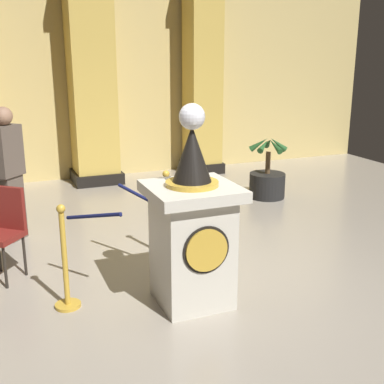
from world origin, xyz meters
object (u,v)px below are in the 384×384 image
cafe_chair_red (3,225)px  potted_palm_right (267,181)px  pedestal_clock (192,230)px  stanchion_near (167,227)px  stanchion_far (66,272)px  bystander_guest (9,171)px

cafe_chair_red → potted_palm_right: bearing=21.3°
pedestal_clock → stanchion_near: pedestal_clock is taller
stanchion_far → cafe_chair_red: (-0.48, 0.90, 0.23)m
pedestal_clock → stanchion_near: 1.17m
pedestal_clock → cafe_chair_red: pedestal_clock is taller
stanchion_near → potted_palm_right: (2.33, 1.70, -0.08)m
potted_palm_right → pedestal_clock: bearing=-131.2°
stanchion_far → bystander_guest: (-0.35, 2.04, 0.54)m
pedestal_clock → cafe_chair_red: 2.02m
pedestal_clock → potted_palm_right: (2.47, 2.81, -0.44)m
stanchion_near → potted_palm_right: same height
pedestal_clock → potted_palm_right: size_ratio=1.82×
potted_palm_right → stanchion_near: bearing=-143.8°
pedestal_clock → stanchion_far: (-1.11, 0.33, -0.37)m
stanchion_near → cafe_chair_red: stanchion_near is taller
stanchion_near → bystander_guest: 2.11m
stanchion_far → bystander_guest: bearing=99.8°
pedestal_clock → stanchion_far: pedestal_clock is taller
potted_palm_right → cafe_chair_red: size_ratio=1.07×
pedestal_clock → stanchion_far: 1.22m
bystander_guest → cafe_chair_red: bearing=-96.6°
bystander_guest → stanchion_near: bearing=-38.1°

